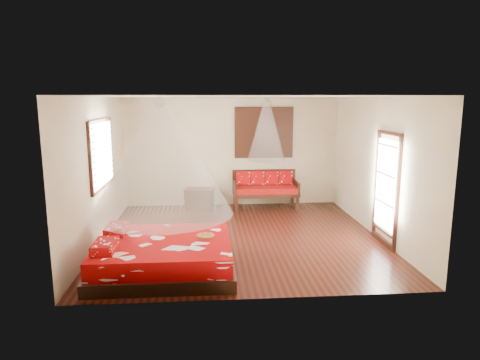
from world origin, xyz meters
The scene contains 10 objects.
room centered at (0.00, 0.00, 1.40)m, with size 5.54×5.54×2.84m.
bed centered at (-1.40, -1.59, 0.25)m, with size 2.22×2.01×0.65m.
daybed centered at (0.82, 2.38, 0.52)m, with size 1.65×0.73×0.94m.
storage_chest centered at (-0.87, 2.45, 0.25)m, with size 0.80×0.63×0.50m.
shutter_panel centered at (0.82, 2.72, 1.90)m, with size 1.52×0.06×1.32m.
window_left centered at (-2.71, 0.20, 1.70)m, with size 0.10×1.74×1.34m.
glazed_door centered at (2.72, -0.60, 1.07)m, with size 0.08×1.02×2.16m.
wine_tray centered at (-0.71, -1.45, 0.56)m, with size 0.29×0.29×0.23m.
mosquito_net_main centered at (-1.38, -1.59, 1.85)m, with size 2.23×2.23×1.80m, color white.
mosquito_net_daybed centered at (0.82, 2.25, 2.00)m, with size 0.92×0.92×1.50m, color white.
Camera 1 is at (-0.69, -8.28, 2.75)m, focal length 32.00 mm.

